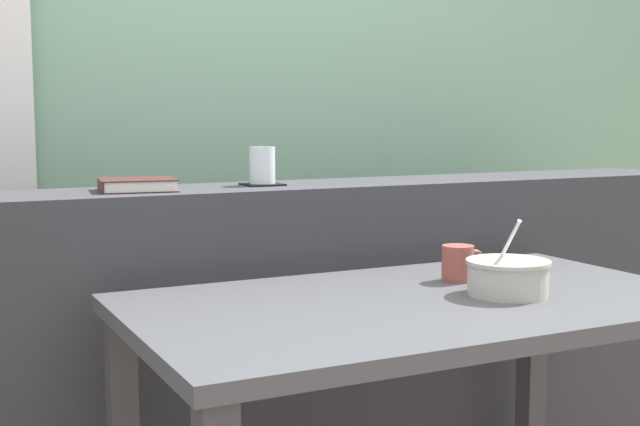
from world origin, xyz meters
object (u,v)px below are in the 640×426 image
Objects in this scene: breakfast_table at (421,342)px; juice_glass at (262,167)px; ceramic_mug at (459,263)px; coaster_square at (262,184)px; closed_book at (137,185)px; soup_bowl at (508,277)px.

breakfast_table is 12.71× the size of juice_glass.
juice_glass is at bearing 122.72° from ceramic_mug.
coaster_square is 0.88× the size of ceramic_mug.
closed_book is 1.81× the size of ceramic_mug.
closed_book is at bearing -177.11° from coaster_square.
breakfast_table is 6.12× the size of closed_book.
coaster_square reaches higher than soup_bowl.
soup_bowl is at bearing -44.45° from closed_book.
juice_glass is (-0.12, 0.60, 0.35)m from breakfast_table.
closed_book reaches higher than breakfast_table.
closed_book is at bearing 135.55° from soup_bowl.
closed_book reaches higher than coaster_square.
ceramic_mug is (0.19, 0.12, 0.14)m from breakfast_table.
closed_book is 0.93m from soup_bowl.
coaster_square reaches higher than breakfast_table.
ceramic_mug is (0.30, -0.47, -0.21)m from juice_glass.
juice_glass is 0.54× the size of soup_bowl.
coaster_square is 0.59m from ceramic_mug.
coaster_square is 0.49× the size of closed_book.
coaster_square is at bearing 2.89° from closed_book.
soup_bowl reaches higher than breakfast_table.
ceramic_mug is at bearing 33.70° from breakfast_table.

